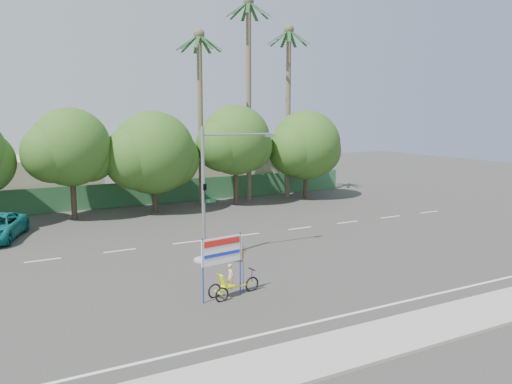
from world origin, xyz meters
name	(u,v)px	position (x,y,z in m)	size (l,w,h in m)	color
ground	(285,275)	(0.00, 0.00, 0.00)	(120.00, 120.00, 0.00)	#33302D
sidewalk_near	(397,335)	(0.00, -7.50, 0.06)	(50.00, 2.40, 0.12)	gray
fence	(155,192)	(0.00, 21.50, 1.00)	(38.00, 0.08, 2.00)	#336B3D
building_left	(22,182)	(-10.00, 26.00, 2.00)	(12.00, 8.00, 4.00)	beige
building_right	(220,173)	(8.00, 26.00, 1.80)	(14.00, 8.00, 3.60)	beige
tree_left	(70,150)	(-7.05, 18.00, 5.06)	(6.66, 5.60, 8.07)	#473828
tree_center	(153,155)	(-1.05, 18.00, 4.47)	(7.62, 6.40, 7.85)	#473828
tree_right	(235,143)	(5.95, 18.00, 5.24)	(6.90, 5.80, 8.36)	#473828
tree_far_right	(306,147)	(12.95, 18.00, 4.64)	(7.38, 6.20, 7.94)	#473828
palm_tall	(249,80)	(8.00, 19.50, 10.46)	(3.73, 3.79, 17.45)	#70604C
palm_mid	(288,94)	(12.00, 19.50, 9.40)	(3.73, 3.79, 15.45)	#70604C
palm_short	(200,99)	(3.50, 19.50, 8.86)	(3.73, 3.79, 14.45)	#70604C
traffic_signal	(209,205)	(-2.20, 3.98, 2.92)	(4.72, 1.10, 7.00)	gray
trike_billboard	(228,272)	(-3.60, -1.37, 1.11)	(2.79, 0.84, 2.76)	black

